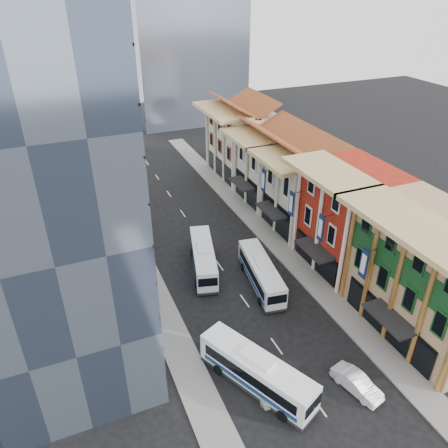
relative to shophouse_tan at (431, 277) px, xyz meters
name	(u,v)px	position (x,y,z in m)	size (l,w,h in m)	color
ground	(326,416)	(-14.00, -5.00, -6.00)	(200.00, 200.00, 0.00)	black
sidewalk_right	(282,250)	(-5.50, 17.00, -5.92)	(3.00, 90.00, 0.15)	slate
sidewalk_left	(149,282)	(-22.50, 17.00, -5.92)	(3.00, 90.00, 0.15)	slate
shophouse_tan	(431,277)	(0.00, 0.00, 0.00)	(8.00, 14.00, 12.00)	tan
shophouse_red	(350,218)	(0.00, 12.00, 0.00)	(8.00, 10.00, 12.00)	#A22212
shophouse_cream_near	(305,192)	(0.00, 21.50, -1.00)	(8.00, 9.00, 10.00)	beige
shophouse_cream_mid	(272,168)	(0.00, 30.50, -1.00)	(8.00, 9.00, 10.00)	beige
shophouse_cream_far	(243,143)	(0.00, 41.00, -0.50)	(8.00, 12.00, 11.00)	beige
office_tower	(43,183)	(-31.00, 14.00, 9.00)	(12.00, 26.00, 30.00)	#414E67
office_block_far	(54,170)	(-30.00, 37.00, 1.00)	(10.00, 18.00, 14.00)	gray
bus_left_near	(257,371)	(-17.75, -0.28, -4.28)	(2.52, 10.75, 3.45)	white
bus_left_far	(203,258)	(-16.00, 17.03, -4.36)	(2.39, 10.21, 3.28)	white
bus_right	(261,273)	(-11.20, 11.84, -4.38)	(2.37, 10.13, 3.25)	silver
sedan_left	(263,388)	(-17.55, -1.15, -5.37)	(1.50, 3.72, 1.27)	silver
sedan_right	(357,383)	(-10.28, -3.83, -5.26)	(1.57, 4.50, 1.49)	white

